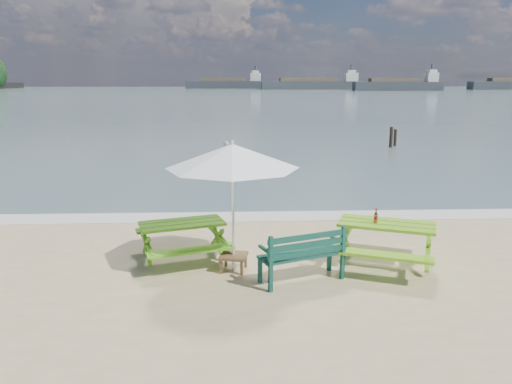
{
  "coord_description": "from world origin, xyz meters",
  "views": [
    {
      "loc": [
        -0.6,
        -7.26,
        3.39
      ],
      "look_at": [
        -0.17,
        3.0,
        1.0
      ],
      "focal_mm": 35.0,
      "sensor_mm": 36.0,
      "label": 1
    }
  ],
  "objects_px": {
    "swimmer": "(226,159)",
    "picnic_table_right": "(385,245)",
    "patio_umbrella": "(232,156)",
    "picnic_table_left": "(183,242)",
    "park_bench": "(301,265)",
    "side_table": "(234,262)",
    "beer_bottle": "(376,218)"
  },
  "relations": [
    {
      "from": "beer_bottle",
      "to": "swimmer",
      "type": "xyz_separation_m",
      "value": [
        -2.97,
        15.49,
        -1.41
      ]
    },
    {
      "from": "picnic_table_left",
      "to": "swimmer",
      "type": "distance_m",
      "value": 15.11
    },
    {
      "from": "beer_bottle",
      "to": "picnic_table_left",
      "type": "bearing_deg",
      "value": 173.4
    },
    {
      "from": "picnic_table_right",
      "to": "side_table",
      "type": "distance_m",
      "value": 2.79
    },
    {
      "from": "picnic_table_right",
      "to": "patio_umbrella",
      "type": "xyz_separation_m",
      "value": [
        -2.77,
        -0.15,
        1.68
      ]
    },
    {
      "from": "beer_bottle",
      "to": "swimmer",
      "type": "bearing_deg",
      "value": 100.87
    },
    {
      "from": "side_table",
      "to": "swimmer",
      "type": "bearing_deg",
      "value": 91.46
    },
    {
      "from": "picnic_table_left",
      "to": "beer_bottle",
      "type": "height_order",
      "value": "beer_bottle"
    },
    {
      "from": "picnic_table_right",
      "to": "park_bench",
      "type": "relative_size",
      "value": 1.55
    },
    {
      "from": "picnic_table_left",
      "to": "picnic_table_right",
      "type": "distance_m",
      "value": 3.75
    },
    {
      "from": "side_table",
      "to": "picnic_table_left",
      "type": "bearing_deg",
      "value": 148.62
    },
    {
      "from": "picnic_table_left",
      "to": "beer_bottle",
      "type": "distance_m",
      "value": 3.59
    },
    {
      "from": "side_table",
      "to": "swimmer",
      "type": "distance_m",
      "value": 15.68
    },
    {
      "from": "park_bench",
      "to": "beer_bottle",
      "type": "distance_m",
      "value": 1.69
    },
    {
      "from": "side_table",
      "to": "beer_bottle",
      "type": "bearing_deg",
      "value": 3.86
    },
    {
      "from": "patio_umbrella",
      "to": "swimmer",
      "type": "height_order",
      "value": "patio_umbrella"
    },
    {
      "from": "picnic_table_right",
      "to": "park_bench",
      "type": "height_order",
      "value": "park_bench"
    },
    {
      "from": "park_bench",
      "to": "patio_umbrella",
      "type": "xyz_separation_m",
      "value": [
        -1.15,
        0.49,
        1.79
      ]
    },
    {
      "from": "picnic_table_right",
      "to": "side_table",
      "type": "relative_size",
      "value": 4.34
    },
    {
      "from": "beer_bottle",
      "to": "patio_umbrella",
      "type": "bearing_deg",
      "value": -176.14
    },
    {
      "from": "side_table",
      "to": "beer_bottle",
      "type": "distance_m",
      "value": 2.68
    },
    {
      "from": "side_table",
      "to": "picnic_table_right",
      "type": "bearing_deg",
      "value": 3.15
    },
    {
      "from": "swimmer",
      "to": "picnic_table_right",
      "type": "bearing_deg",
      "value": -78.44
    },
    {
      "from": "beer_bottle",
      "to": "park_bench",
      "type": "bearing_deg",
      "value": -154.86
    },
    {
      "from": "picnic_table_right",
      "to": "park_bench",
      "type": "bearing_deg",
      "value": -158.26
    },
    {
      "from": "patio_umbrella",
      "to": "beer_bottle",
      "type": "xyz_separation_m",
      "value": [
        2.57,
        0.17,
        -1.17
      ]
    },
    {
      "from": "picnic_table_right",
      "to": "beer_bottle",
      "type": "height_order",
      "value": "beer_bottle"
    },
    {
      "from": "swimmer",
      "to": "side_table",
      "type": "bearing_deg",
      "value": -88.54
    },
    {
      "from": "patio_umbrella",
      "to": "swimmer",
      "type": "xyz_separation_m",
      "value": [
        -0.4,
        15.66,
        -2.58
      ]
    },
    {
      "from": "patio_umbrella",
      "to": "side_table",
      "type": "bearing_deg",
      "value": -90.0
    },
    {
      "from": "picnic_table_right",
      "to": "park_bench",
      "type": "distance_m",
      "value": 1.75
    },
    {
      "from": "picnic_table_left",
      "to": "park_bench",
      "type": "bearing_deg",
      "value": -27.11
    }
  ]
}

